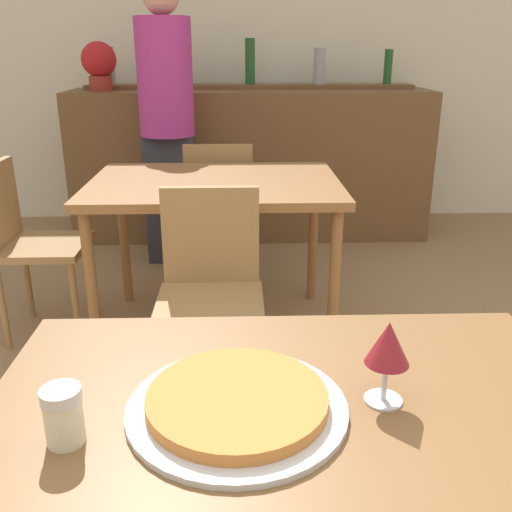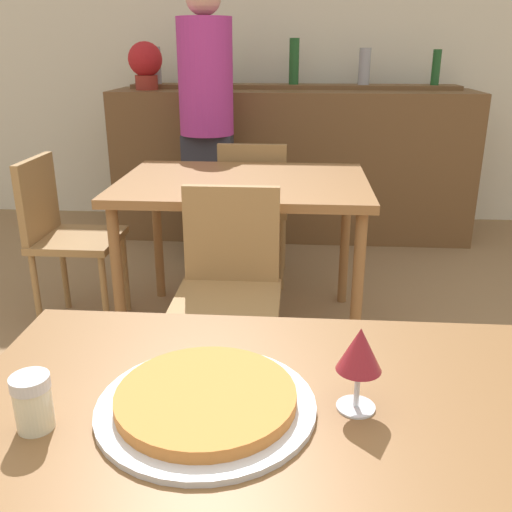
{
  "view_description": "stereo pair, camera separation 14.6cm",
  "coord_description": "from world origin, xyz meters",
  "px_view_note": "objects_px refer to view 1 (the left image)",
  "views": [
    {
      "loc": [
        -0.09,
        -0.82,
        1.37
      ],
      "look_at": [
        -0.05,
        0.55,
        0.86
      ],
      "focal_mm": 40.0,
      "sensor_mm": 36.0,
      "label": 1
    },
    {
      "loc": [
        0.05,
        -0.82,
        1.37
      ],
      "look_at": [
        -0.05,
        0.55,
        0.86
      ],
      "focal_mm": 40.0,
      "sensor_mm": 36.0,
      "label": 2
    }
  ],
  "objects_px": {
    "chair_far_side_left": "(27,236)",
    "potted_plant": "(99,63)",
    "chair_far_side_back": "(220,202)",
    "pizza_tray": "(237,403)",
    "wine_glass": "(388,346)",
    "person_standing": "(167,117)",
    "chair_far_side_front": "(211,283)",
    "cheese_shaker": "(63,415)"
  },
  "relations": [
    {
      "from": "wine_glass",
      "to": "potted_plant",
      "type": "bearing_deg",
      "value": 110.16
    },
    {
      "from": "person_standing",
      "to": "potted_plant",
      "type": "distance_m",
      "value": 0.8
    },
    {
      "from": "chair_far_side_back",
      "to": "pizza_tray",
      "type": "bearing_deg",
      "value": 92.55
    },
    {
      "from": "person_standing",
      "to": "potted_plant",
      "type": "bearing_deg",
      "value": 134.09
    },
    {
      "from": "chair_far_side_front",
      "to": "pizza_tray",
      "type": "relative_size",
      "value": 2.2
    },
    {
      "from": "pizza_tray",
      "to": "wine_glass",
      "type": "height_order",
      "value": "wine_glass"
    },
    {
      "from": "wine_glass",
      "to": "potted_plant",
      "type": "distance_m",
      "value": 3.55
    },
    {
      "from": "chair_far_side_front",
      "to": "chair_far_side_left",
      "type": "distance_m",
      "value": 1.09
    },
    {
      "from": "chair_far_side_left",
      "to": "wine_glass",
      "type": "bearing_deg",
      "value": -143.87
    },
    {
      "from": "chair_far_side_left",
      "to": "cheese_shaker",
      "type": "bearing_deg",
      "value": -158.35
    },
    {
      "from": "chair_far_side_back",
      "to": "potted_plant",
      "type": "height_order",
      "value": "potted_plant"
    },
    {
      "from": "chair_far_side_front",
      "to": "cheese_shaker",
      "type": "distance_m",
      "value": 1.3
    },
    {
      "from": "pizza_tray",
      "to": "potted_plant",
      "type": "xyz_separation_m",
      "value": [
        -0.95,
        3.34,
        0.48
      ]
    },
    {
      "from": "person_standing",
      "to": "pizza_tray",
      "type": "bearing_deg",
      "value": -81.14
    },
    {
      "from": "chair_far_side_left",
      "to": "person_standing",
      "type": "xyz_separation_m",
      "value": [
        0.58,
        1.03,
        0.44
      ]
    },
    {
      "from": "chair_far_side_left",
      "to": "potted_plant",
      "type": "bearing_deg",
      "value": -2.26
    },
    {
      "from": "chair_far_side_back",
      "to": "wine_glass",
      "type": "relative_size",
      "value": 5.43
    },
    {
      "from": "chair_far_side_front",
      "to": "cheese_shaker",
      "type": "height_order",
      "value": "chair_far_side_front"
    },
    {
      "from": "chair_far_side_back",
      "to": "pizza_tray",
      "type": "distance_m",
      "value": 2.39
    },
    {
      "from": "wine_glass",
      "to": "person_standing",
      "type": "bearing_deg",
      "value": 104.18
    },
    {
      "from": "chair_far_side_front",
      "to": "cheese_shaker",
      "type": "relative_size",
      "value": 8.7
    },
    {
      "from": "chair_far_side_back",
      "to": "chair_far_side_left",
      "type": "height_order",
      "value": "same"
    },
    {
      "from": "chair_far_side_left",
      "to": "cheese_shaker",
      "type": "xyz_separation_m",
      "value": [
        0.73,
        -1.85,
        0.3
      ]
    },
    {
      "from": "chair_far_side_front",
      "to": "cheese_shaker",
      "type": "xyz_separation_m",
      "value": [
        -0.17,
        -1.25,
        0.3
      ]
    },
    {
      "from": "cheese_shaker",
      "to": "wine_glass",
      "type": "height_order",
      "value": "wine_glass"
    },
    {
      "from": "chair_far_side_back",
      "to": "chair_far_side_front",
      "type": "bearing_deg",
      "value": 90.0
    },
    {
      "from": "chair_far_side_front",
      "to": "wine_glass",
      "type": "xyz_separation_m",
      "value": [
        0.37,
        -1.15,
        0.36
      ]
    },
    {
      "from": "chair_far_side_back",
      "to": "chair_far_side_left",
      "type": "bearing_deg",
      "value": 33.52
    },
    {
      "from": "chair_far_side_front",
      "to": "potted_plant",
      "type": "relative_size",
      "value": 2.63
    },
    {
      "from": "potted_plant",
      "to": "cheese_shaker",
      "type": "bearing_deg",
      "value": -78.86
    },
    {
      "from": "chair_far_side_front",
      "to": "wine_glass",
      "type": "relative_size",
      "value": 5.43
    },
    {
      "from": "chair_far_side_back",
      "to": "person_standing",
      "type": "xyz_separation_m",
      "value": [
        -0.33,
        0.43,
        0.44
      ]
    },
    {
      "from": "chair_far_side_left",
      "to": "person_standing",
      "type": "height_order",
      "value": "person_standing"
    },
    {
      "from": "chair_far_side_front",
      "to": "chair_far_side_back",
      "type": "height_order",
      "value": "same"
    },
    {
      "from": "chair_far_side_back",
      "to": "wine_glass",
      "type": "xyz_separation_m",
      "value": [
        0.37,
        -2.35,
        0.36
      ]
    },
    {
      "from": "chair_far_side_back",
      "to": "wine_glass",
      "type": "bearing_deg",
      "value": 98.98
    },
    {
      "from": "chair_far_side_left",
      "to": "pizza_tray",
      "type": "distance_m",
      "value": 2.06
    },
    {
      "from": "person_standing",
      "to": "wine_glass",
      "type": "height_order",
      "value": "person_standing"
    },
    {
      "from": "chair_far_side_back",
      "to": "cheese_shaker",
      "type": "distance_m",
      "value": 2.48
    },
    {
      "from": "cheese_shaker",
      "to": "potted_plant",
      "type": "height_order",
      "value": "potted_plant"
    },
    {
      "from": "pizza_tray",
      "to": "potted_plant",
      "type": "height_order",
      "value": "potted_plant"
    },
    {
      "from": "wine_glass",
      "to": "potted_plant",
      "type": "height_order",
      "value": "potted_plant"
    }
  ]
}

